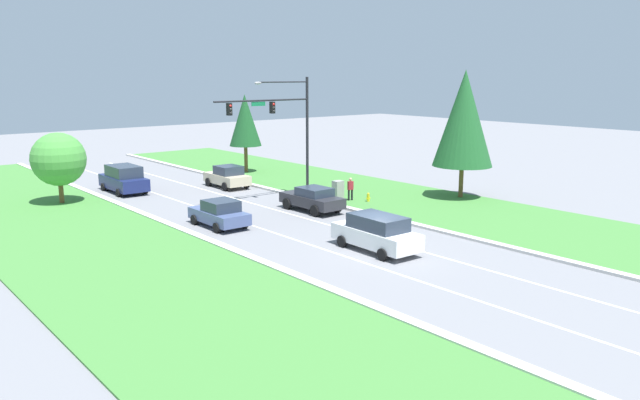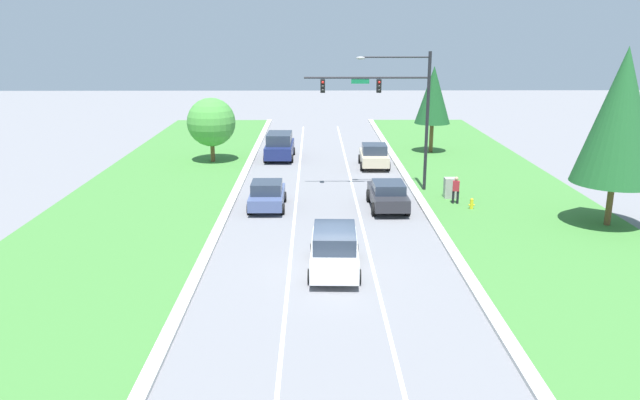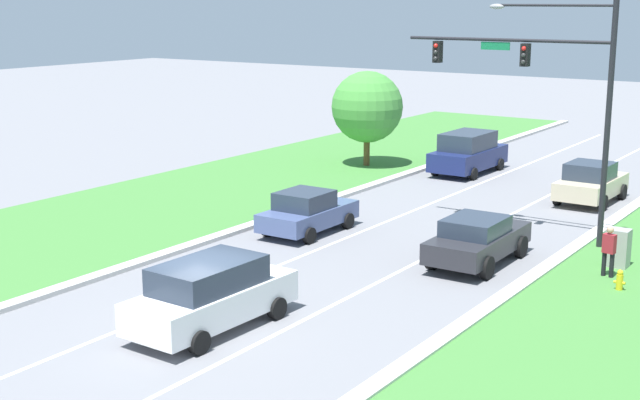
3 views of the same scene
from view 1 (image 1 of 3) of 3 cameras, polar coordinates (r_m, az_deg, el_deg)
name	(u,v)px [view 1 (image 1 of 3)]	position (r m, az deg, el deg)	size (l,w,h in m)	color
ground_plane	(378,252)	(31.82, 5.33, -4.76)	(160.00, 160.00, 0.00)	slate
curb_strip_right	(450,233)	(35.88, 11.76, -2.96)	(0.50, 90.00, 0.15)	beige
curb_strip_left	(289,273)	(28.26, -2.89, -6.66)	(0.50, 90.00, 0.15)	beige
grass_verge_right	(504,220)	(40.02, 16.49, -1.75)	(10.00, 90.00, 0.08)	#427F38
grass_verge_left	(183,300)	(25.67, -12.44, -8.91)	(10.00, 90.00, 0.08)	#427F38
lane_stripe_inner_left	(352,259)	(30.62, 2.92, -5.37)	(0.14, 81.00, 0.01)	white
lane_stripe_inner_right	(402,246)	(33.07, 7.55, -4.18)	(0.14, 81.00, 0.01)	white
traffic_signal_mast	(284,120)	(43.84, -3.34, 7.33)	(7.71, 0.41, 8.66)	black
champagne_sedan	(227,177)	(49.98, -8.46, 2.13)	(2.21, 4.30, 1.76)	beige
slate_blue_sedan	(220,213)	(37.18, -9.17, -1.22)	(2.10, 4.19, 1.61)	#475684
white_suv	(377,232)	(31.83, 5.20, -2.97)	(2.27, 5.00, 1.86)	white
charcoal_sedan	(312,199)	(40.88, -0.70, 0.13)	(2.15, 4.69, 1.60)	#28282D
navy_suv	(124,179)	(49.64, -17.50, 1.85)	(2.35, 5.05, 2.06)	navy
utility_cabinet	(338,190)	(44.95, 1.66, 0.94)	(0.70, 0.60, 1.32)	#9E9E99
pedestrian	(350,188)	(44.02, 2.80, 1.07)	(0.42, 0.29, 1.69)	black
fire_hydrant	(368,198)	(43.79, 4.43, 0.21)	(0.34, 0.20, 0.70)	gold
conifer_near_right_tree	(245,120)	(56.80, -6.87, 7.24)	(2.88, 2.88, 7.09)	brown
oak_near_left_tree	(59,159)	(46.38, -22.79, 3.45)	(3.67, 3.67, 4.96)	brown
conifer_far_right_tree	(464,118)	(45.78, 13.02, 7.28)	(4.27, 4.27, 9.18)	brown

